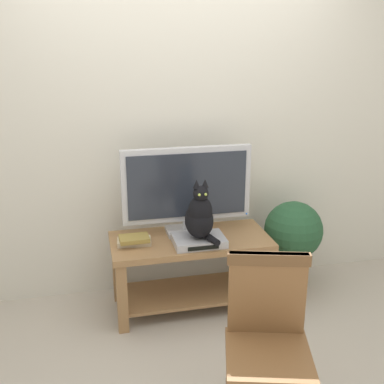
% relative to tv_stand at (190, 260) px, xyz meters
% --- Properties ---
extents(ground_plane, '(12.00, 12.00, 0.00)m').
position_rel_tv_stand_xyz_m(ground_plane, '(-0.02, -0.65, -0.37)').
color(ground_plane, '#ADA393').
extents(back_wall, '(7.00, 0.12, 2.80)m').
position_rel_tv_stand_xyz_m(back_wall, '(-0.02, 0.44, 1.03)').
color(back_wall, beige).
rests_on(back_wall, ground).
extents(tv_stand, '(1.13, 0.52, 0.54)m').
position_rel_tv_stand_xyz_m(tv_stand, '(0.00, 0.00, 0.00)').
color(tv_stand, olive).
rests_on(tv_stand, ground).
extents(tv, '(0.93, 0.20, 0.64)m').
position_rel_tv_stand_xyz_m(tv, '(0.00, 0.11, 0.52)').
color(tv, '#B7B7BC').
rests_on(tv, tv_stand).
extents(media_box, '(0.35, 0.25, 0.05)m').
position_rel_tv_stand_xyz_m(media_box, '(0.04, -0.11, 0.20)').
color(media_box, '#ADADB2').
rests_on(media_box, tv_stand).
extents(cat, '(0.20, 0.30, 0.42)m').
position_rel_tv_stand_xyz_m(cat, '(0.04, -0.13, 0.39)').
color(cat, black).
rests_on(cat, media_box).
extents(wooden_chair, '(0.50, 0.50, 0.91)m').
position_rel_tv_stand_xyz_m(wooden_chair, '(0.12, -1.18, 0.16)').
color(wooden_chair, brown).
rests_on(wooden_chair, ground).
extents(book_stack, '(0.24, 0.17, 0.06)m').
position_rel_tv_stand_xyz_m(book_stack, '(-0.40, -0.02, 0.21)').
color(book_stack, beige).
rests_on(book_stack, tv_stand).
extents(potted_plant, '(0.44, 0.44, 0.74)m').
position_rel_tv_stand_xyz_m(potted_plant, '(0.81, 0.03, 0.10)').
color(potted_plant, '#9E6B4C').
rests_on(potted_plant, ground).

